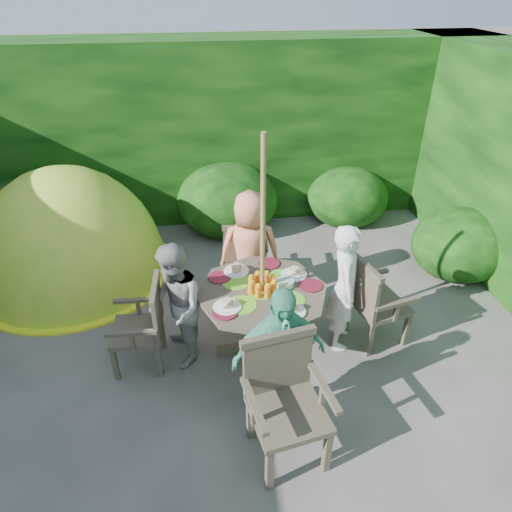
{
  "coord_description": "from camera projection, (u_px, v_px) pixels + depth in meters",
  "views": [
    {
      "loc": [
        0.14,
        -2.64,
        3.22
      ],
      "look_at": [
        0.69,
        1.11,
        0.85
      ],
      "focal_mm": 32.0,
      "sensor_mm": 36.0,
      "label": 1
    }
  ],
  "objects": [
    {
      "name": "ground",
      "position": [
        195.0,
        414.0,
        3.91
      ],
      "size": [
        60.0,
        60.0,
        0.0
      ],
      "primitive_type": "plane",
      "color": "#4A4742",
      "rests_on": "ground"
    },
    {
      "name": "hedge_enclosure",
      "position": [
        182.0,
        214.0,
        4.36
      ],
      "size": [
        9.0,
        9.0,
        2.5
      ],
      "color": "black",
      "rests_on": "ground"
    },
    {
      "name": "patio_table",
      "position": [
        263.0,
        300.0,
        4.27
      ],
      "size": [
        1.25,
        1.25,
        0.86
      ],
      "rotation": [
        0.0,
        0.0,
        0.01
      ],
      "color": "#3A3226",
      "rests_on": "ground"
    },
    {
      "name": "parasol_pole",
      "position": [
        263.0,
        256.0,
        4.01
      ],
      "size": [
        0.04,
        0.04,
        2.2
      ],
      "primitive_type": "cylinder",
      "rotation": [
        0.0,
        0.0,
        0.01
      ],
      "color": "brown",
      "rests_on": "ground"
    },
    {
      "name": "garden_chair_right",
      "position": [
        373.0,
        300.0,
        4.46
      ],
      "size": [
        0.6,
        0.65,
        0.92
      ],
      "rotation": [
        0.0,
        0.0,
        1.8
      ],
      "color": "#3A3226",
      "rests_on": "ground"
    },
    {
      "name": "garden_chair_left",
      "position": [
        144.0,
        325.0,
        4.2
      ],
      "size": [
        0.48,
        0.54,
        0.86
      ],
      "rotation": [
        0.0,
        0.0,
        -1.62
      ],
      "color": "#3A3226",
      "rests_on": "ground"
    },
    {
      "name": "garden_chair_back",
      "position": [
        245.0,
        253.0,
        5.27
      ],
      "size": [
        0.56,
        0.51,
        0.85
      ],
      "rotation": [
        0.0,
        0.0,
        3.03
      ],
      "color": "#3A3226",
      "rests_on": "ground"
    },
    {
      "name": "garden_chair_front",
      "position": [
        285.0,
        398.0,
        3.4
      ],
      "size": [
        0.67,
        0.61,
        0.98
      ],
      "rotation": [
        0.0,
        0.0,
        0.17
      ],
      "color": "#3A3226",
      "rests_on": "ground"
    },
    {
      "name": "child_right",
      "position": [
        345.0,
        288.0,
        4.34
      ],
      "size": [
        0.43,
        0.55,
        1.33
      ],
      "primitive_type": "imported",
      "rotation": [
        0.0,
        0.0,
        1.31
      ],
      "color": "silver",
      "rests_on": "ground"
    },
    {
      "name": "child_left",
      "position": [
        176.0,
        307.0,
        4.15
      ],
      "size": [
        0.57,
        0.68,
        1.25
      ],
      "primitive_type": "imported",
      "rotation": [
        0.0,
        0.0,
        -1.39
      ],
      "color": "gray",
      "rests_on": "ground"
    },
    {
      "name": "child_back",
      "position": [
        250.0,
        251.0,
        4.9
      ],
      "size": [
        0.7,
        0.49,
        1.35
      ],
      "primitive_type": "imported",
      "rotation": [
        0.0,
        0.0,
        3.04
      ],
      "color": "#E6875F",
      "rests_on": "ground"
    },
    {
      "name": "child_front",
      "position": [
        279.0,
        357.0,
        3.57
      ],
      "size": [
        0.8,
        0.42,
        1.31
      ],
      "primitive_type": "imported",
      "rotation": [
        0.0,
        0.0,
        0.14
      ],
      "color": "#48A984",
      "rests_on": "ground"
    },
    {
      "name": "dome_tent",
      "position": [
        77.0,
        273.0,
        5.74
      ],
      "size": [
        2.53,
        2.53,
        2.73
      ],
      "rotation": [
        0.0,
        0.0,
        -0.14
      ],
      "color": "#92D028",
      "rests_on": "ground"
    }
  ]
}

